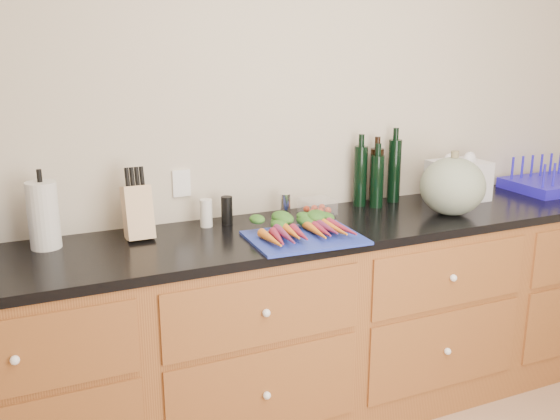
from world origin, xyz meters
name	(u,v)px	position (x,y,z in m)	size (l,w,h in m)	color
wall_back	(300,134)	(0.00, 1.62, 1.30)	(4.10, 0.05, 2.60)	beige
cabinets	(328,323)	(0.00, 1.30, 0.45)	(3.60, 0.64, 0.90)	brown
countertop	(330,228)	(0.00, 1.30, 0.92)	(3.64, 0.62, 0.04)	black
cutting_board	(305,238)	(-0.21, 1.14, 0.95)	(0.46, 0.35, 0.01)	#1C2F9E
carrots	(300,228)	(-0.21, 1.18, 0.98)	(0.39, 0.29, 0.06)	orange
squash	(453,186)	(0.59, 1.20, 1.08)	(0.30, 0.30, 0.27)	slate
paper_towel	(43,215)	(-1.19, 1.46, 1.07)	(0.12, 0.12, 0.27)	silver
knife_block	(138,212)	(-0.83, 1.44, 1.05)	(0.11, 0.11, 0.22)	#D2B47B
grinder_salt	(206,213)	(-0.52, 1.48, 1.00)	(0.05, 0.05, 0.12)	silver
grinder_pepper	(227,210)	(-0.43, 1.48, 1.00)	(0.05, 0.05, 0.13)	black
canister_chrome	(285,205)	(-0.14, 1.48, 1.00)	(0.05, 0.05, 0.11)	silver
tomato_box	(317,206)	(0.02, 1.47, 0.98)	(0.15, 0.12, 0.07)	white
bottles	(377,176)	(0.38, 1.51, 1.08)	(0.26, 0.13, 0.32)	black
grocery_bag	(458,180)	(0.81, 1.42, 1.04)	(0.27, 0.22, 0.20)	white
dish_rack	(551,182)	(1.42, 1.38, 0.98)	(0.44, 0.35, 0.18)	#2016C4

